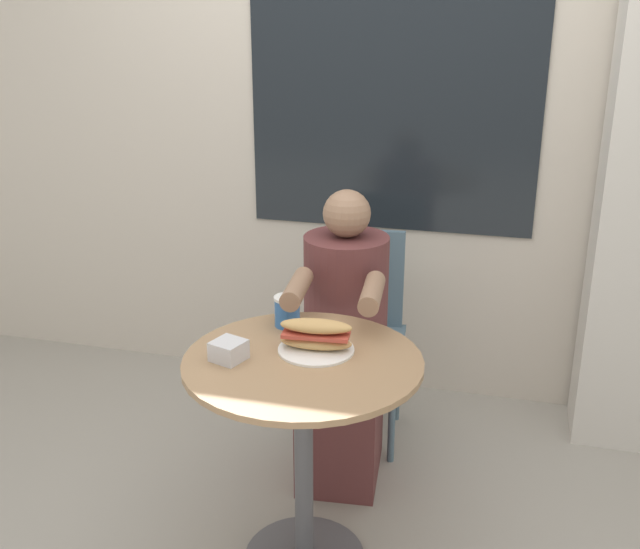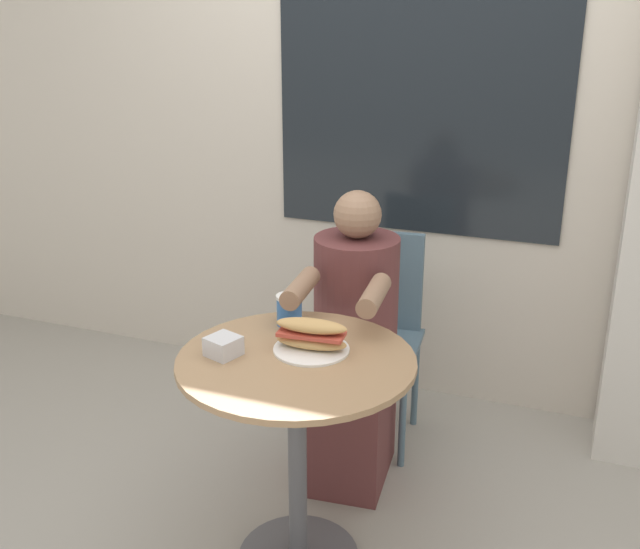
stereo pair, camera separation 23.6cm
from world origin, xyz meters
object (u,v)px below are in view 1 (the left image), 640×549
object	(u,v)px
cafe_table	(303,416)
diner_chair	(359,315)
drink_cup	(287,311)
seated_diner	(343,357)
sandwich_on_plate	(316,338)

from	to	relation	value
cafe_table	diner_chair	world-z (taller)	diner_chair
cafe_table	drink_cup	xyz separation A→B (m)	(-0.12, 0.22, 0.25)
drink_cup	seated_diner	bearing A→B (deg)	69.13
diner_chair	drink_cup	size ratio (longest dim) A/B	8.45
cafe_table	seated_diner	size ratio (longest dim) A/B	0.66
sandwich_on_plate	drink_cup	size ratio (longest dim) A/B	2.29
seated_diner	diner_chair	bearing A→B (deg)	-93.52
sandwich_on_plate	diner_chair	bearing A→B (deg)	92.44
diner_chair	seated_diner	bearing A→B (deg)	86.48
seated_diner	drink_cup	world-z (taller)	seated_diner
cafe_table	sandwich_on_plate	bearing A→B (deg)	70.20
sandwich_on_plate	drink_cup	distance (m)	0.21
diner_chair	sandwich_on_plate	bearing A→B (deg)	86.92
seated_diner	sandwich_on_plate	xyz separation A→B (m)	(0.02, -0.47, 0.29)
cafe_table	drink_cup	bearing A→B (deg)	117.77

